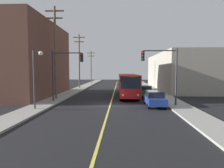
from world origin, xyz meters
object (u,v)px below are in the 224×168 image
parked_car_blue (155,98)px  utility_pole_mid (79,59)px  utility_pole_near (55,49)px  traffic_signal_left_corner (65,66)px  city_bus (128,84)px  fire_hydrant (162,94)px  utility_pole_far (91,65)px  traffic_signal_right_corner (162,66)px  parked_car_green (145,91)px  street_lamp_left (36,71)px

parked_car_blue → utility_pole_mid: bearing=121.0°
utility_pole_near → traffic_signal_left_corner: size_ratio=1.96×
city_bus → fire_hydrant: size_ratio=14.52×
utility_pole_far → traffic_signal_left_corner: bearing=-86.5°
utility_pole_near → traffic_signal_right_corner: bearing=-19.2°
parked_car_blue → utility_pole_near: 14.02m
parked_car_green → utility_pole_far: (-12.12, 29.18, 4.43)m
fire_hydrant → traffic_signal_right_corner: bearing=-102.3°
city_bus → traffic_signal_left_corner: bearing=-143.0°
utility_pole_near → fire_hydrant: utility_pole_near is taller
city_bus → fire_hydrant: 5.03m
utility_pole_mid → traffic_signal_left_corner: size_ratio=1.84×
utility_pole_far → traffic_signal_left_corner: utility_pole_far is taller
parked_car_green → utility_pole_far: 31.91m
utility_pole_mid → traffic_signal_right_corner: size_ratio=1.84×
parked_car_blue → traffic_signal_left_corner: 10.97m
street_lamp_left → fire_hydrant: bearing=34.0°
utility_pole_near → fire_hydrant: 15.50m
city_bus → utility_pole_mid: (-9.69, 12.21, 4.38)m
city_bus → parked_car_blue: (2.52, -8.10, -0.98)m
utility_pole_near → parked_car_green: bearing=15.8°
traffic_signal_right_corner → traffic_signal_left_corner: bearing=167.8°
utility_pole_near → utility_pole_mid: 15.87m
parked_car_green → utility_pole_near: size_ratio=0.38×
city_bus → traffic_signal_left_corner: 9.84m
utility_pole_near → parked_car_blue: bearing=-20.3°
city_bus → street_lamp_left: 14.10m
parked_car_green → fire_hydrant: parked_car_green is taller
utility_pole_mid → utility_pole_far: 16.71m
parked_car_green → utility_pole_mid: (-12.11, 12.50, 5.35)m
traffic_signal_left_corner → city_bus: bearing=37.0°
traffic_signal_left_corner → fire_hydrant: bearing=19.2°
parked_car_blue → utility_pole_mid: size_ratio=0.40×
utility_pole_mid → fire_hydrant: utility_pole_mid is taller
parked_car_blue → utility_pole_mid: 24.30m
utility_pole_mid → traffic_signal_left_corner: 18.16m
utility_pole_far → traffic_signal_right_corner: size_ratio=1.55×
city_bus → fire_hydrant: bearing=-17.4°
utility_pole_mid → fire_hydrant: bearing=-43.6°
fire_hydrant → utility_pole_mid: bearing=136.4°
street_lamp_left → parked_car_green: bearing=42.2°
utility_pole_far → traffic_signal_left_corner: size_ratio=1.55×
utility_pole_far → fire_hydrant: bearing=-64.7°
utility_pole_near → city_bus: bearing=21.1°
traffic_signal_left_corner → traffic_signal_right_corner: (10.82, -2.34, 0.00)m
utility_pole_mid → city_bus: bearing=-51.6°
parked_car_blue → utility_pole_far: 39.21m
traffic_signal_left_corner → fire_hydrant: traffic_signal_left_corner is taller
street_lamp_left → traffic_signal_right_corner: bearing=12.0°
parked_car_green → utility_pole_near: 13.62m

